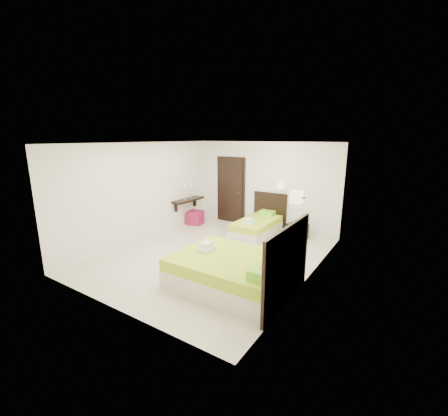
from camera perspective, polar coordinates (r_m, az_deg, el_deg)
The scene contains 7 objects.
floor at distance 7.20m, azimuth -1.99°, elevation -8.92°, with size 5.50×5.50×0.00m, color beige.
bed_single at distance 8.60m, azimuth 6.52°, elevation -3.36°, with size 1.06×1.77×1.46m.
bed_double at distance 5.65m, azimuth 2.41°, elevation -11.85°, with size 2.18×1.85×1.79m.
nightstand at distance 8.50m, azimuth 13.79°, elevation -4.27°, with size 0.47×0.42×0.42m, color black.
ottoman at distance 9.62m, azimuth -5.46°, elevation -1.83°, with size 0.43×0.43×0.43m, color maroon.
door at distance 9.72m, azimuth 1.29°, elevation 3.42°, with size 1.02×0.15×2.14m.
console_shelf at distance 9.40m, azimuth -6.85°, elevation 1.53°, with size 0.35×1.20×0.78m.
Camera 1 is at (3.84, -5.44, 2.73)m, focal length 24.00 mm.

